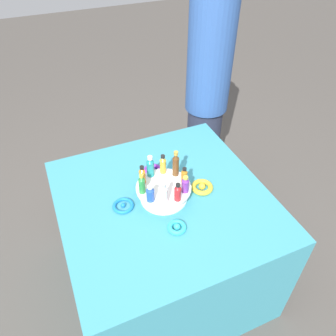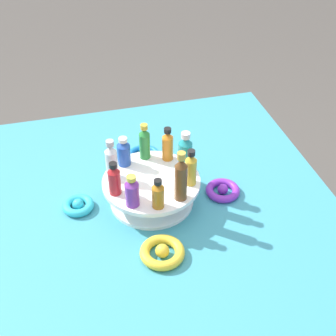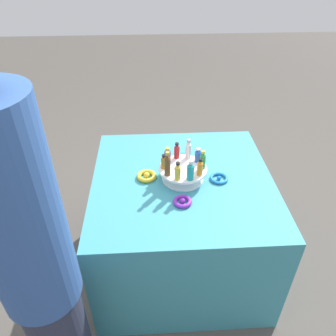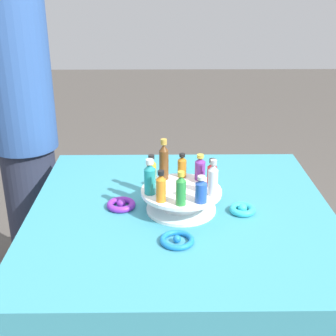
# 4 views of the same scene
# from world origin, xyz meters

# --- Properties ---
(party_table) EXTENTS (1.02, 1.02, 0.71)m
(party_table) POSITION_xyz_m (0.00, 0.00, 0.35)
(party_table) COLOR teal
(party_table) RESTS_ON ground_plane
(display_stand) EXTENTS (0.27, 0.27, 0.08)m
(display_stand) POSITION_xyz_m (0.00, 0.00, 0.75)
(display_stand) COLOR white
(display_stand) RESTS_ON party_table
(bottle_orange) EXTENTS (0.03, 0.03, 0.10)m
(bottle_orange) POSITION_xyz_m (0.08, -0.07, 0.83)
(bottle_orange) COLOR orange
(bottle_orange) RESTS_ON display_stand
(bottle_green) EXTENTS (0.03, 0.03, 0.11)m
(bottle_green) POSITION_xyz_m (0.11, -0.01, 0.84)
(bottle_green) COLOR #288438
(bottle_green) RESTS_ON display_stand
(bottle_blue) EXTENTS (0.04, 0.04, 0.09)m
(bottle_blue) POSITION_xyz_m (0.09, 0.06, 0.83)
(bottle_blue) COLOR #234CAD
(bottle_blue) RESTS_ON display_stand
(bottle_clear) EXTENTS (0.03, 0.03, 0.12)m
(bottle_clear) POSITION_xyz_m (0.04, 0.10, 0.84)
(bottle_clear) COLOR silver
(bottle_clear) RESTS_ON display_stand
(bottle_red) EXTENTS (0.03, 0.03, 0.10)m
(bottle_red) POSITION_xyz_m (-0.03, 0.10, 0.83)
(bottle_red) COLOR #B21E23
(bottle_red) RESTS_ON display_stand
(bottle_purple) EXTENTS (0.04, 0.04, 0.09)m
(bottle_purple) POSITION_xyz_m (-0.08, 0.07, 0.83)
(bottle_purple) COLOR #702D93
(bottle_purple) RESTS_ON display_stand
(bottle_amber) EXTENTS (0.03, 0.03, 0.09)m
(bottle_amber) POSITION_xyz_m (-0.11, 0.01, 0.83)
(bottle_amber) COLOR #AD6B19
(bottle_amber) RESTS_ON display_stand
(bottle_brown) EXTENTS (0.03, 0.03, 0.15)m
(bottle_brown) POSITION_xyz_m (-0.09, -0.06, 0.85)
(bottle_brown) COLOR brown
(bottle_brown) RESTS_ON display_stand
(bottle_gold) EXTENTS (0.03, 0.03, 0.11)m
(bottle_gold) POSITION_xyz_m (-0.04, -0.10, 0.84)
(bottle_gold) COLOR gold
(bottle_gold) RESTS_ON display_stand
(bottle_teal) EXTENTS (0.04, 0.04, 0.12)m
(bottle_teal) POSITION_xyz_m (0.03, -0.10, 0.84)
(bottle_teal) COLOR teal
(bottle_teal) RESTS_ON display_stand
(ribbon_bow_teal) EXTENTS (0.09, 0.09, 0.03)m
(ribbon_bow_teal) POSITION_xyz_m (0.02, 0.20, 0.72)
(ribbon_bow_teal) COLOR #2DB7CC
(ribbon_bow_teal) RESTS_ON party_table
(ribbon_bow_gold) EXTENTS (0.11, 0.11, 0.04)m
(ribbon_bow_gold) POSITION_xyz_m (-0.20, 0.02, 0.72)
(ribbon_bow_gold) COLOR gold
(ribbon_bow_gold) RESTS_ON party_table
(ribbon_bow_purple) EXTENTS (0.10, 0.10, 0.03)m
(ribbon_bow_purple) POSITION_xyz_m (-0.02, -0.20, 0.72)
(ribbon_bow_purple) COLOR purple
(ribbon_bow_purple) RESTS_ON party_table
(ribbon_bow_blue) EXTENTS (0.10, 0.10, 0.02)m
(ribbon_bow_blue) POSITION_xyz_m (0.20, -0.02, 0.72)
(ribbon_bow_blue) COLOR blue
(ribbon_bow_blue) RESTS_ON party_table
(person_figure) EXTENTS (0.29, 0.29, 1.70)m
(person_figure) POSITION_xyz_m (-0.60, -0.68, 0.86)
(person_figure) COLOR #282D42
(person_figure) RESTS_ON ground_plane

